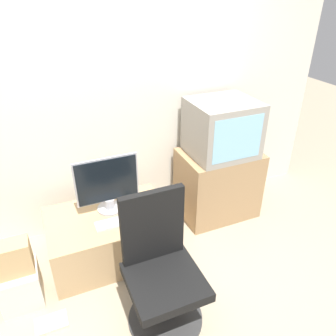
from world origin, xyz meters
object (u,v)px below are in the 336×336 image
at_px(main_monitor, 108,185).
at_px(book, 51,323).
at_px(keyboard, 115,222).
at_px(cardboard_box_lower, 21,287).
at_px(crt_tv, 222,128).
at_px(office_chair, 161,273).
at_px(mouse, 141,215).

height_order(main_monitor, book, main_monitor).
bearing_deg(keyboard, cardboard_box_lower, -171.93).
height_order(crt_tv, office_chair, crt_tv).
bearing_deg(book, mouse, 25.57).
xyz_separation_m(keyboard, book, (-0.60, -0.39, -0.43)).
relative_size(mouse, cardboard_box_lower, 0.16).
bearing_deg(main_monitor, book, -136.05).
distance_m(main_monitor, keyboard, 0.31).
bearing_deg(office_chair, mouse, 84.40).
xyz_separation_m(keyboard, crt_tv, (1.13, 0.30, 0.51)).
height_order(office_chair, cardboard_box_lower, office_chair).
xyz_separation_m(keyboard, mouse, (0.22, 0.00, 0.01)).
height_order(main_monitor, crt_tv, crt_tv).
xyz_separation_m(keyboard, cardboard_box_lower, (-0.77, -0.11, -0.28)).
relative_size(crt_tv, book, 2.64).
distance_m(mouse, cardboard_box_lower, 1.04).
relative_size(office_chair, cardboard_box_lower, 3.11).
xyz_separation_m(mouse, crt_tv, (0.91, 0.30, 0.50)).
distance_m(keyboard, mouse, 0.22).
xyz_separation_m(main_monitor, book, (-0.61, -0.59, -0.66)).
distance_m(office_chair, cardboard_box_lower, 1.08).
height_order(mouse, crt_tv, crt_tv).
height_order(keyboard, mouse, mouse).
bearing_deg(mouse, main_monitor, 136.11).
bearing_deg(book, keyboard, 32.94).
bearing_deg(office_chair, cardboard_box_lower, 151.82).
bearing_deg(cardboard_box_lower, keyboard, 8.07).
distance_m(keyboard, office_chair, 0.63).
bearing_deg(crt_tv, main_monitor, -174.73).
relative_size(keyboard, office_chair, 0.32).
bearing_deg(book, main_monitor, 43.95).
relative_size(crt_tv, cardboard_box_lower, 1.88).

